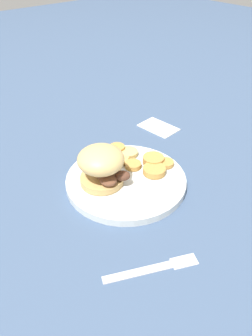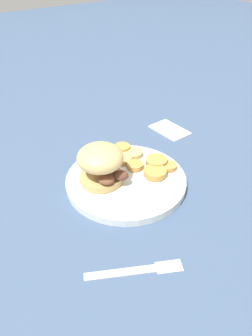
# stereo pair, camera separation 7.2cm
# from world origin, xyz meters

# --- Properties ---
(ground_plane) EXTENTS (4.00, 4.00, 0.00)m
(ground_plane) POSITION_xyz_m (0.00, 0.00, 0.00)
(ground_plane) COLOR #3D5170
(dinner_plate) EXTENTS (0.27, 0.27, 0.02)m
(dinner_plate) POSITION_xyz_m (0.00, 0.00, 0.01)
(dinner_plate) COLOR silver
(dinner_plate) RESTS_ON ground_plane
(sandwich) EXTENTS (0.11, 0.10, 0.09)m
(sandwich) POSITION_xyz_m (0.02, 0.05, 0.06)
(sandwich) COLOR tan
(sandwich) RESTS_ON dinner_plate
(potato_round_0) EXTENTS (0.04, 0.04, 0.01)m
(potato_round_0) POSITION_xyz_m (0.02, -0.04, 0.02)
(potato_round_0) COLOR #BC8942
(potato_round_0) RESTS_ON dinner_plate
(potato_round_1) EXTENTS (0.05, 0.05, 0.01)m
(potato_round_1) POSITION_xyz_m (-0.03, -0.06, 0.03)
(potato_round_1) COLOR #BC8942
(potato_round_1) RESTS_ON dinner_plate
(potato_round_2) EXTENTS (0.05, 0.05, 0.02)m
(potato_round_2) POSITION_xyz_m (-0.00, -0.08, 0.03)
(potato_round_2) COLOR #BC8942
(potato_round_2) RESTS_ON dinner_plate
(potato_round_3) EXTENTS (0.05, 0.05, 0.01)m
(potato_round_3) POSITION_xyz_m (0.07, -0.06, 0.02)
(potato_round_3) COLOR #DBB766
(potato_round_3) RESTS_ON dinner_plate
(potato_round_4) EXTENTS (0.05, 0.05, 0.01)m
(potato_round_4) POSITION_xyz_m (0.06, -0.03, 0.02)
(potato_round_4) COLOR tan
(potato_round_4) RESTS_ON dinner_plate
(potato_round_5) EXTENTS (0.04, 0.04, 0.02)m
(potato_round_5) POSITION_xyz_m (0.09, -0.05, 0.03)
(potato_round_5) COLOR #BC8942
(potato_round_5) RESTS_ON dinner_plate
(potato_round_6) EXTENTS (0.04, 0.04, 0.01)m
(potato_round_6) POSITION_xyz_m (-0.02, -0.10, 0.02)
(potato_round_6) COLOR #BC8942
(potato_round_6) RESTS_ON dinner_plate
(fork) EXTENTS (0.09, 0.16, 0.00)m
(fork) POSITION_xyz_m (-0.21, 0.12, 0.00)
(fork) COLOR silver
(fork) RESTS_ON ground_plane
(napkin) EXTENTS (0.11, 0.08, 0.01)m
(napkin) POSITION_xyz_m (0.13, -0.24, 0.00)
(napkin) COLOR white
(napkin) RESTS_ON ground_plane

